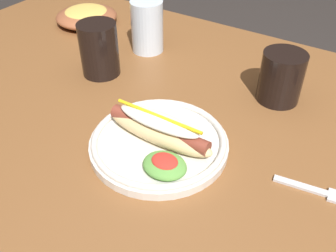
% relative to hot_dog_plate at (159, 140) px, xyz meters
% --- Properties ---
extents(dining_table, '(1.49, 0.95, 0.74)m').
position_rel_hot_dog_plate_xyz_m(dining_table, '(-0.05, 0.08, -0.11)').
color(dining_table, brown).
rests_on(dining_table, ground_plane).
extents(hot_dog_plate, '(0.25, 0.25, 0.08)m').
position_rel_hot_dog_plate_xyz_m(hot_dog_plate, '(0.00, 0.00, 0.00)').
color(hot_dog_plate, silver).
rests_on(hot_dog_plate, dining_table).
extents(fork, '(0.12, 0.04, 0.00)m').
position_rel_hot_dog_plate_xyz_m(fork, '(0.27, 0.05, -0.02)').
color(fork, silver).
rests_on(fork, dining_table).
extents(soda_cup, '(0.09, 0.09, 0.12)m').
position_rel_hot_dog_plate_xyz_m(soda_cup, '(-0.26, 0.15, 0.04)').
color(soda_cup, black).
rests_on(soda_cup, dining_table).
extents(water_cup, '(0.08, 0.08, 0.13)m').
position_rel_hot_dog_plate_xyz_m(water_cup, '(-0.24, 0.30, 0.04)').
color(water_cup, silver).
rests_on(water_cup, dining_table).
extents(extra_cup, '(0.09, 0.09, 0.11)m').
position_rel_hot_dog_plate_xyz_m(extra_cup, '(0.12, 0.27, 0.03)').
color(extra_cup, black).
rests_on(extra_cup, dining_table).
extents(side_bowl, '(0.18, 0.18, 0.05)m').
position_rel_hot_dog_plate_xyz_m(side_bowl, '(-0.49, 0.34, 0.00)').
color(side_bowl, brown).
rests_on(side_bowl, dining_table).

